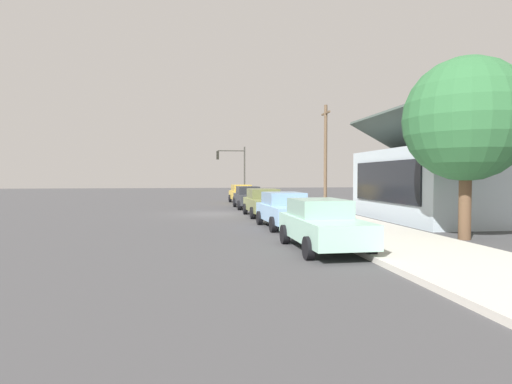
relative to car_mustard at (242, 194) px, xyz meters
name	(u,v)px	position (x,y,z in m)	size (l,w,h in m)	color
ground_plane	(215,214)	(10.68, -2.85, -0.82)	(120.00, 120.00, 0.00)	#424244
sidewalk_curb	(303,212)	(10.68, 2.75, -0.74)	(60.00, 4.20, 0.16)	beige
car_mustard	(242,194)	(0.00, 0.00, 0.00)	(4.95, 2.07, 1.59)	gold
car_charcoal	(248,197)	(6.16, -0.20, 0.00)	(4.88, 1.96, 1.59)	#2D3035
car_olive	(264,202)	(12.47, -0.08, 0.00)	(4.70, 2.14, 1.59)	olive
car_skyblue	(285,210)	(18.15, -0.01, 0.00)	(4.66, 2.25, 1.59)	#8CB7E0
car_seafoam	(322,224)	(24.09, -0.10, 0.00)	(4.70, 2.10, 1.59)	#9ED1BC
storefront_building	(447,182)	(16.17, 9.14, 1.20)	(9.69, 7.22, 5.71)	#ADBCC6
shade_tree	(466,120)	(22.76, 5.73, 3.58)	(4.52, 4.52, 6.67)	brown
traffic_light_main	(234,164)	(-4.34, -0.31, 2.68)	(0.37, 2.79, 5.20)	#383833
utility_pole_wooden	(326,154)	(6.98, 5.35, 3.11)	(1.80, 0.24, 7.50)	brown
fire_hydrant_red	(278,204)	(9.62, 1.35, -0.32)	(0.22, 0.22, 0.71)	red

